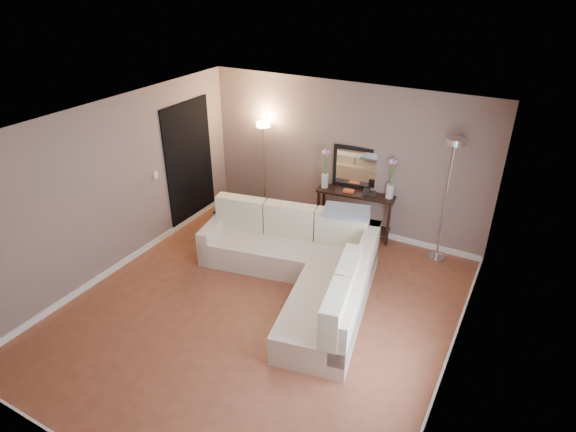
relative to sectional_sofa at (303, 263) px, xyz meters
The scene contains 22 objects.
floor 0.94m from the sectional_sofa, 105.07° to the right, with size 5.00×5.50×0.01m, color brown.
ceiling 2.42m from the sectional_sofa, 105.07° to the right, with size 5.00×5.50×0.01m, color white.
wall_back 2.15m from the sectional_sofa, 96.72° to the left, with size 5.00×0.02×2.60m, color gray.
wall_front 3.73m from the sectional_sofa, 93.60° to the right, with size 5.00×0.02×2.60m, color gray.
wall_left 3.02m from the sectional_sofa, 162.92° to the right, with size 0.02×5.50×2.60m, color gray.
wall_right 2.61m from the sectional_sofa, 20.21° to the right, with size 0.02×5.50×2.60m, color gray.
baseboard_back 1.93m from the sectional_sofa, 96.81° to the left, with size 5.00×0.03×0.10m, color white.
baseboard_left 2.85m from the sectional_sofa, 162.77° to the right, with size 0.03×5.50×0.10m, color white.
baseboard_right 2.43m from the sectional_sofa, 20.41° to the right, with size 0.03×5.50×0.10m, color white.
doorway 2.94m from the sectional_sofa, 162.38° to the left, with size 0.02×1.20×2.20m, color black.
switch_plate 2.84m from the sectional_sofa, behind, with size 0.02×0.08×0.12m, color white.
sectional_sofa is the anchor object (origin of this frame).
throw_blanket 1.02m from the sectional_sofa, 65.07° to the left, with size 0.68×0.39×0.05m, color gray.
console_table 1.73m from the sectional_sofa, 88.95° to the left, with size 1.36×0.51×0.82m.
leaning_mirror 2.08m from the sectional_sofa, 87.19° to the left, with size 0.94×0.15×0.73m.
table_decor 1.77m from the sectional_sofa, 86.15° to the left, with size 0.57×0.14×0.13m.
flower_vase_left 1.88m from the sectional_sofa, 104.92° to the left, with size 0.16×0.14×0.70m.
flower_vase_right 2.06m from the sectional_sofa, 69.54° to the left, with size 0.16×0.14×0.70m.
floor_lamp_lit 2.59m from the sectional_sofa, 134.34° to the left, with size 0.31×0.31×1.76m.
floor_lamp_unlit 2.54m from the sectional_sofa, 46.32° to the left, with size 0.35×0.35×2.03m.
charcoal_rug 2.41m from the sectional_sofa, 142.56° to the left, with size 1.15×0.86×0.02m, color black.
black_bag 2.54m from the sectional_sofa, 145.93° to the left, with size 0.33×0.23×0.21m, color black.
Camera 1 is at (2.87, -4.43, 4.26)m, focal length 30.00 mm.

